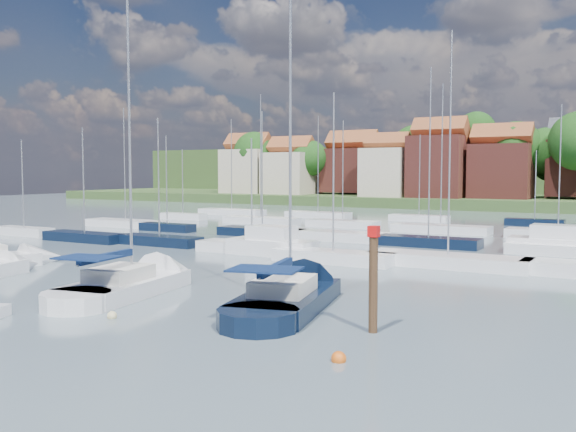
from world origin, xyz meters
The scene contains 11 objects.
ground centered at (0.00, 40.00, 0.00)m, with size 260.00×260.00×0.00m, color #4A5B65.
sailboat_centre centered at (-3.87, 4.22, 0.35)m, with size 5.32×12.84×16.90m.
sailboat_navy centered at (5.02, 5.57, 0.35)m, with size 6.43×13.46×17.96m.
sailboat_far centered at (-17.84, 5.81, 0.34)m, with size 4.67×9.81×12.68m.
timber_piling centered at (10.66, 1.73, 1.22)m, with size 0.40×0.40×6.55m.
buoy_c centered at (-4.37, -0.04, 0.00)m, with size 0.50×0.50×0.50m, color #D85914.
buoy_d centered at (-0.24, -1.69, 0.00)m, with size 0.43×0.43×0.43m, color beige.
buoy_e centered at (6.02, 5.98, 0.00)m, with size 0.54×0.54×0.54m, color #D85914.
buoy_f centered at (11.18, -2.51, 0.00)m, with size 0.53×0.53×0.53m, color #D85914.
marina_field centered at (1.91, 35.15, 0.43)m, with size 79.62×41.41×15.93m.
far_shore_town centered at (2.23, 132.67, 4.61)m, with size 212.46×90.00×22.27m.
Camera 1 is at (20.39, -21.85, 6.47)m, focal length 40.00 mm.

